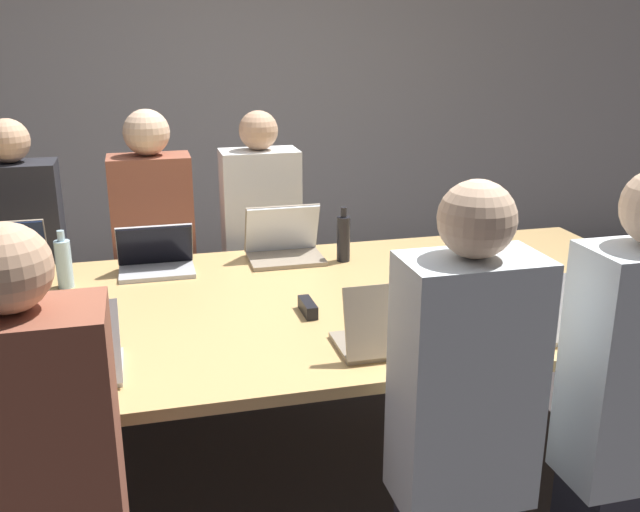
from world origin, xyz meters
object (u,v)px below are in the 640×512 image
at_px(person_near_right, 632,403).
at_px(stapler, 308,307).
at_px(person_far_center, 261,248).
at_px(person_far_left, 24,270).
at_px(bottle_far_center, 343,238).
at_px(laptop_far_midleft, 156,258).
at_px(person_far_midleft, 155,254).
at_px(person_near_midright, 463,424).
at_px(cup_near_right, 486,326).
at_px(laptop_near_left, 69,359).
at_px(laptop_far_left, 4,266).
at_px(laptop_near_midright, 390,331).
at_px(laptop_far_center, 284,244).
at_px(bottle_far_left, 64,263).
at_px(laptop_near_right, 567,318).

distance_m(person_near_right, stapler, 1.17).
height_order(person_far_center, person_far_left, person_far_left).
distance_m(bottle_far_center, laptop_far_midleft, 0.86).
bearing_deg(person_far_midleft, person_near_midright, -66.45).
xyz_separation_m(bottle_far_center, person_far_left, (-1.48, 0.46, -0.19)).
distance_m(person_near_right, cup_near_right, 0.54).
relative_size(person_far_center, person_far_left, 1.00).
distance_m(laptop_near_left, laptop_far_left, 1.07).
bearing_deg(person_near_right, stapler, -44.57).
distance_m(laptop_far_midleft, person_far_midleft, 0.47).
distance_m(person_far_midleft, laptop_far_left, 0.79).
xyz_separation_m(person_near_right, laptop_near_midright, (-0.64, 0.42, 0.13)).
xyz_separation_m(person_far_center, bottle_far_center, (0.30, -0.54, 0.19)).
bearing_deg(laptop_near_midright, person_near_midright, 102.85).
height_order(laptop_far_center, bottle_far_left, laptop_far_center).
bearing_deg(person_near_midright, laptop_near_midright, -77.15).
height_order(laptop_far_center, bottle_far_center, bottle_far_center).
relative_size(person_far_midleft, person_near_midright, 1.01).
xyz_separation_m(person_far_center, person_near_right, (0.82, -1.95, 0.02)).
bearing_deg(bottle_far_center, laptop_near_midright, -96.93).
bearing_deg(cup_near_right, laptop_far_midleft, 137.80).
bearing_deg(laptop_far_left, bottle_far_left, -24.03).
distance_m(laptop_near_left, laptop_near_right, 1.68).
xyz_separation_m(laptop_far_left, stapler, (1.18, -0.65, -0.05)).
distance_m(laptop_far_midleft, person_far_left, 0.76).
bearing_deg(laptop_far_center, stapler, -94.04).
bearing_deg(bottle_far_left, laptop_far_midleft, 15.80).
bearing_deg(person_far_midleft, laptop_far_center, -34.38).
distance_m(person_far_center, laptop_far_midleft, 0.75).
height_order(person_far_left, bottle_far_left, person_far_left).
distance_m(bottle_far_center, person_far_left, 1.56).
distance_m(laptop_near_right, laptop_near_midright, 0.65).
relative_size(laptop_far_center, person_near_midright, 0.25).
bearing_deg(laptop_far_midleft, person_near_right, -46.78).
xyz_separation_m(laptop_near_right, person_near_midright, (-0.56, -0.36, -0.14)).
xyz_separation_m(person_far_midleft, person_far_left, (-0.62, -0.05, -0.02)).
distance_m(bottle_far_center, stapler, 0.68).
xyz_separation_m(laptop_near_left, person_near_right, (1.67, -0.46, -0.13)).
xyz_separation_m(person_far_center, cup_near_right, (0.55, -1.49, 0.12)).
bearing_deg(person_far_midleft, stapler, -63.77).
bearing_deg(person_far_midleft, laptop_near_left, -101.51).
bearing_deg(cup_near_right, stapler, 147.45).
bearing_deg(laptop_far_center, laptop_far_left, -178.02).
height_order(person_far_center, laptop_far_left, person_far_center).
bearing_deg(bottle_far_left, laptop_near_right, -28.79).
distance_m(laptop_near_right, stapler, 0.94).
xyz_separation_m(laptop_far_center, person_far_midleft, (-0.59, 0.40, -0.13)).
xyz_separation_m(laptop_near_midright, person_near_midright, (0.09, -0.39, -0.14)).
bearing_deg(person_near_right, laptop_far_left, -36.20).
xyz_separation_m(laptop_far_center, laptop_far_midleft, (-0.59, -0.05, -0.01)).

